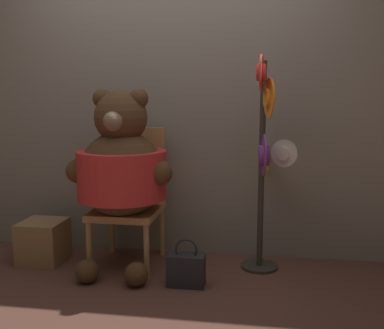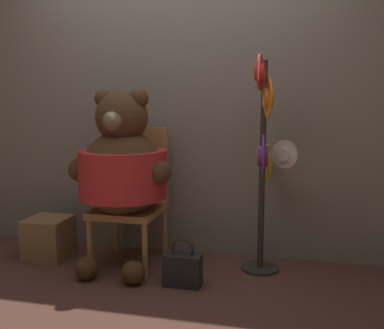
{
  "view_description": "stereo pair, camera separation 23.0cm",
  "coord_description": "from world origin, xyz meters",
  "px_view_note": "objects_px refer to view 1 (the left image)",
  "views": [
    {
      "loc": [
        0.67,
        -2.66,
        1.25
      ],
      "look_at": [
        0.2,
        0.39,
        0.79
      ],
      "focal_mm": 40.0,
      "sensor_mm": 36.0,
      "label": 1
    },
    {
      "loc": [
        0.9,
        -2.62,
        1.25
      ],
      "look_at": [
        0.2,
        0.39,
        0.79
      ],
      "focal_mm": 40.0,
      "sensor_mm": 36.0,
      "label": 2
    }
  ],
  "objects_px": {
    "chair": "(131,194)",
    "handbag_on_ground": "(186,269)",
    "hat_display_rack": "(265,157)",
    "teddy_bear": "(122,169)"
  },
  "relations": [
    {
      "from": "chair",
      "to": "handbag_on_ground",
      "type": "height_order",
      "value": "chair"
    },
    {
      "from": "hat_display_rack",
      "to": "handbag_on_ground",
      "type": "relative_size",
      "value": 4.66
    },
    {
      "from": "chair",
      "to": "hat_display_rack",
      "type": "bearing_deg",
      "value": -3.81
    },
    {
      "from": "hat_display_rack",
      "to": "handbag_on_ground",
      "type": "distance_m",
      "value": 0.96
    },
    {
      "from": "hat_display_rack",
      "to": "handbag_on_ground",
      "type": "height_order",
      "value": "hat_display_rack"
    },
    {
      "from": "chair",
      "to": "teddy_bear",
      "type": "distance_m",
      "value": 0.3
    },
    {
      "from": "chair",
      "to": "teddy_bear",
      "type": "xyz_separation_m",
      "value": [
        -0.0,
        -0.19,
        0.23
      ]
    },
    {
      "from": "teddy_bear",
      "to": "hat_display_rack",
      "type": "height_order",
      "value": "hat_display_rack"
    },
    {
      "from": "chair",
      "to": "hat_display_rack",
      "type": "xyz_separation_m",
      "value": [
        1.02,
        -0.07,
        0.32
      ]
    },
    {
      "from": "teddy_bear",
      "to": "handbag_on_ground",
      "type": "relative_size",
      "value": 4.0
    }
  ]
}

